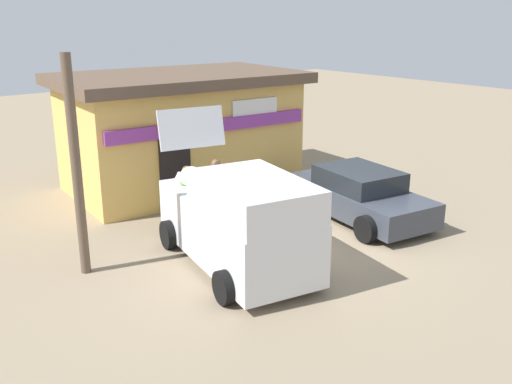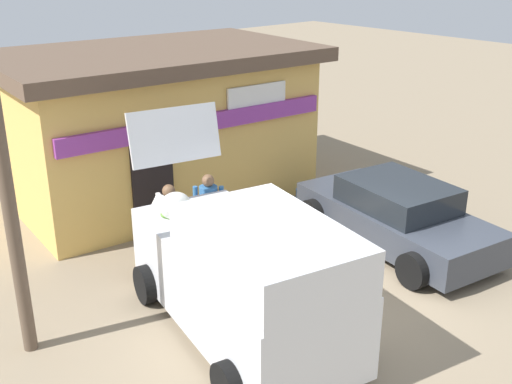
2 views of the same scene
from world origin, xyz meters
The scene contains 9 objects.
ground_plane centered at (0.00, 0.00, 0.00)m, with size 60.00×60.00×0.00m, color gray.
storefront_bar centered at (0.07, 6.04, 1.76)m, with size 7.35×4.99×3.46m.
delivery_van centered at (-2.16, 0.32, 1.04)m, with size 2.82×4.84×3.02m.
parked_sedan centered at (2.11, 0.76, 0.62)m, with size 2.67×4.46×1.31m.
vendor_standing centered at (-1.03, 2.69, 0.98)m, with size 0.48×0.48×1.69m.
customer_bending centered at (-1.98, 2.95, 0.95)m, with size 0.70×0.57×1.58m.
unloaded_banana_pile centered at (-1.60, 3.24, 0.23)m, with size 0.95×0.97×0.49m.
paint_bucket centered at (2.25, 3.48, 0.17)m, with size 0.31×0.31×0.34m, color blue.
utility_pole centered at (-4.79, 2.12, 2.23)m, with size 0.20×0.20×4.46m, color brown.
Camera 1 is at (-8.96, -8.51, 5.18)m, focal length 40.24 mm.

